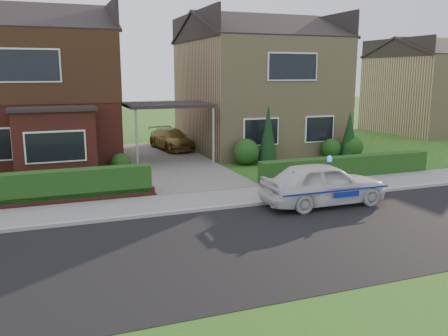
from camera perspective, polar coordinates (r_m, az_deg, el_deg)
name	(u,v)px	position (r m, az deg, el deg)	size (l,w,h in m)	color
ground	(277,240)	(12.10, 6.45, -8.64)	(120.00, 120.00, 0.00)	#225316
road	(277,240)	(12.10, 6.45, -8.64)	(60.00, 6.00, 0.02)	black
kerb	(232,206)	(14.72, 1.01, -4.65)	(60.00, 0.16, 0.12)	#9E9993
sidewalk	(221,199)	(15.66, -0.42, -3.69)	(60.00, 2.00, 0.10)	slate
driveway	(169,162)	(22.10, -6.66, 0.73)	(3.80, 12.00, 0.12)	#666059
house_left	(29,80)	(23.99, -22.39, 9.81)	(7.50, 9.53, 7.25)	maroon
house_right	(257,81)	(26.50, 3.95, 10.38)	(7.50, 8.06, 7.25)	tan
carport_link	(168,106)	(21.73, -6.79, 7.45)	(3.80, 3.00, 2.77)	black
dwarf_wall	(32,202)	(15.89, -22.09, -3.85)	(7.70, 0.25, 0.36)	maroon
hedge_left	(33,207)	(16.08, -22.04, -4.34)	(7.50, 0.55, 0.90)	#1A3711
hedge_right	(346,178)	(19.43, 14.50, -1.23)	(7.50, 0.55, 0.80)	#1A3711
shrub_left_mid	(81,161)	(19.73, -16.80, 0.79)	(1.32, 1.32, 1.32)	#1A3711
shrub_left_near	(121,163)	(20.23, -12.30, 0.58)	(0.84, 0.84, 0.84)	#1A3711
shrub_right_near	(246,152)	(21.53, 2.65, 1.97)	(1.20, 1.20, 1.20)	#1A3711
shrub_right_mid	(331,148)	(23.82, 12.77, 2.32)	(0.96, 0.96, 0.96)	#1A3711
shrub_right_far	(352,147)	(24.13, 15.15, 2.46)	(1.08, 1.08, 1.08)	#1A3711
conifer_a	(268,136)	(21.66, 5.31, 3.86)	(0.90, 0.90, 2.60)	black
conifer_b	(349,136)	(23.94, 14.83, 3.76)	(0.90, 0.90, 2.20)	black
neighbour_right	(430,95)	(36.34, 23.51, 8.08)	(6.50, 7.00, 5.20)	tan
police_car	(323,184)	(15.26, 11.83, -1.89)	(3.69, 4.02, 1.53)	silver
driveway_car	(171,139)	(25.42, -6.35, 3.50)	(1.51, 3.72, 1.08)	brown
potted_plant_a	(49,190)	(16.51, -20.30, -2.48)	(0.39, 0.26, 0.74)	gray
potted_plant_c	(41,191)	(16.52, -21.18, -2.65)	(0.38, 0.38, 0.68)	gray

